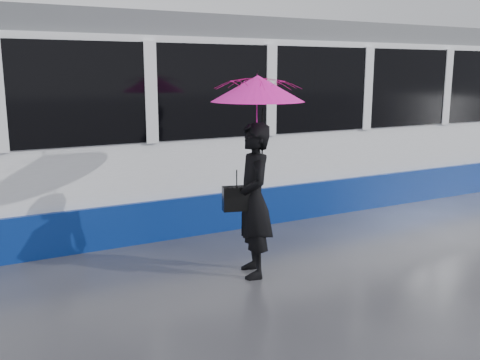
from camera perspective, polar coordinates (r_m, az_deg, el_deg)
ground at (r=7.29m, az=-0.92°, el=-8.52°), size 90.00×90.00×0.00m
rails at (r=9.48m, az=-7.88°, el=-3.83°), size 34.00×1.51×0.02m
tram at (r=9.98m, az=2.04°, el=6.54°), size 26.00×2.56×3.35m
woman at (r=6.53m, az=1.44°, el=-2.20°), size 0.63×0.79×1.90m
umbrella at (r=6.38m, az=1.88°, el=7.79°), size 1.38×1.38×1.28m
handbag at (r=6.43m, az=-0.35°, el=-1.98°), size 0.37×0.23×0.47m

